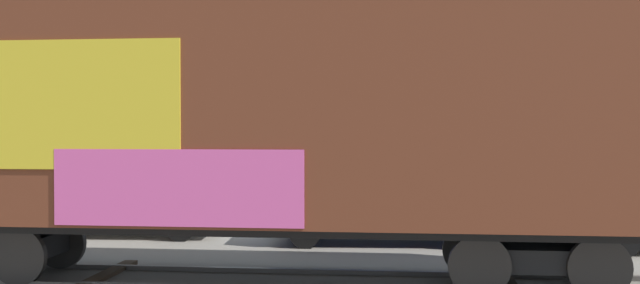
{
  "coord_description": "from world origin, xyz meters",
  "views": [
    {
      "loc": [
        2.98,
        -11.42,
        2.48
      ],
      "look_at": [
        0.66,
        1.05,
        2.24
      ],
      "focal_mm": 41.16,
      "sensor_mm": 36.0,
      "label": 1
    }
  ],
  "objects": [
    {
      "name": "track",
      "position": [
        1.27,
        0.12,
        0.04
      ],
      "size": [
        59.95,
        5.97,
        0.08
      ],
      "color": "#4C4742",
      "rests_on": "ground_plane"
    },
    {
      "name": "freight_car",
      "position": [
        -0.29,
        -0.0,
        2.66
      ],
      "size": [
        14.06,
        4.06,
        4.68
      ],
      "color": "#5B2B19",
      "rests_on": "ground_plane"
    },
    {
      "name": "parked_car_white",
      "position": [
        -4.72,
        4.45,
        0.86
      ],
      "size": [
        4.87,
        2.37,
        1.79
      ],
      "color": "silver",
      "rests_on": "ground_plane"
    },
    {
      "name": "hillside",
      "position": [
        -0.12,
        56.9,
        6.44
      ],
      "size": [
        152.17,
        30.33,
        16.68
      ],
      "color": "silver",
      "rests_on": "ground_plane"
    },
    {
      "name": "parked_car_blue",
      "position": [
        1.35,
        4.47,
        0.83
      ],
      "size": [
        4.9,
        2.5,
        1.64
      ],
      "color": "navy",
      "rests_on": "ground_plane"
    },
    {
      "name": "flagpole",
      "position": [
        0.52,
        9.98,
        4.86
      ],
      "size": [
        0.87,
        1.41,
        7.46
      ],
      "color": "silver",
      "rests_on": "ground_plane"
    },
    {
      "name": "ground_plane",
      "position": [
        0.0,
        0.0,
        0.0
      ],
      "size": [
        260.0,
        260.0,
        0.0
      ],
      "primitive_type": "plane",
      "color": "slate"
    }
  ]
}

